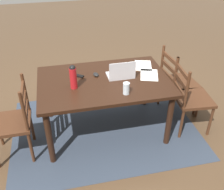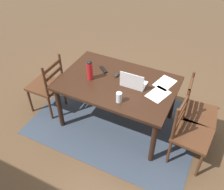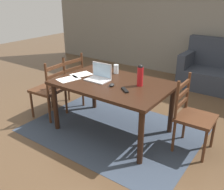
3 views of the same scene
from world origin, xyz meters
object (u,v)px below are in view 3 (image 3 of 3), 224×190
Objects in this scene: water_bottle at (140,75)px; drinking_glass at (116,69)px; dining_table at (113,88)px; chair_left_far at (68,82)px; laptop at (99,76)px; computer_mouse at (112,85)px; tv_remote at (125,90)px; chair_right_far at (193,116)px; chair_left_near at (50,89)px.

drinking_glass is at bearing 155.71° from water_bottle.
water_bottle is (0.36, 0.10, 0.23)m from dining_table.
laptop is (0.85, -0.22, 0.34)m from chair_left_far.
dining_table is 0.44m from water_bottle.
dining_table is 15.56× the size of computer_mouse.
drinking_glass is 0.79× the size of tv_remote.
chair_right_far and chair_left_far have the same top height.
chair_left_near is 1.18m from computer_mouse.
chair_left_far is at bearing 165.56° from laptop.
drinking_glass is at bearing 81.23° from tv_remote.
chair_right_far is at bearing 10.86° from chair_left_near.
chair_left_near is at bearing 172.92° from computer_mouse.
drinking_glass is (-0.18, 0.34, 0.15)m from dining_table.
chair_left_far is at bearing 175.77° from water_bottle.
water_bottle reaches higher than computer_mouse.
laptop is 1.89× the size of tv_remote.
chair_left_far reaches higher than drinking_glass.
computer_mouse is (1.14, 0.08, 0.30)m from chair_left_near.
chair_right_far is 2.95× the size of laptop.
laptop is at bearing -168.88° from water_bottle.
water_bottle reaches higher than chair_left_far.
computer_mouse is at bearing 3.87° from chair_left_near.
tv_remote reaches higher than dining_table.
dining_table is at bearing 10.80° from chair_left_near.
tv_remote is (-0.06, -0.26, -0.14)m from water_bottle.
tv_remote is (0.51, -0.15, -0.05)m from laptop.
computer_mouse is (1.14, -0.33, 0.30)m from chair_left_far.
laptop is (-1.28, -0.22, 0.34)m from chair_right_far.
chair_left_far is 1.00× the size of chair_left_near.
laptop is at bearing -95.42° from drinking_glass.
drinking_glass is (0.89, 0.55, 0.35)m from chair_left_near.
chair_left_near is at bearing -89.99° from chair_left_far.
laptop is at bearing -175.58° from dining_table.
chair_left_far is 9.50× the size of computer_mouse.
dining_table is 11.62× the size of drinking_glass.
chair_left_near reaches higher than dining_table.
chair_right_far is at bearing -6.25° from drinking_glass.
drinking_glass is at bearing 107.60° from computer_mouse.
tv_remote is (1.37, 0.04, 0.29)m from chair_left_near.
laptop reaches higher than drinking_glass.
chair_right_far is 1.35m from laptop.
dining_table is at bearing -62.17° from drinking_glass.
laptop is at bearing 148.28° from computer_mouse.
computer_mouse is (0.07, -0.13, 0.10)m from dining_table.
tv_remote is at bearing -154.25° from chair_right_far.
computer_mouse is (-0.29, -0.22, -0.13)m from water_bottle.
water_bottle is at bearing 26.73° from computer_mouse.
drinking_glass is (0.03, 0.36, 0.01)m from laptop.
water_bottle reaches higher than dining_table.
drinking_glass is (-1.25, 0.14, 0.35)m from chair_right_far.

